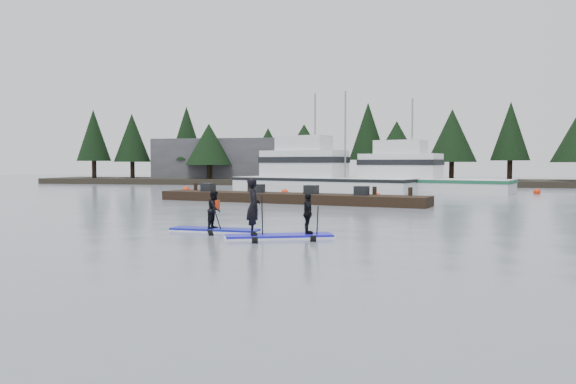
% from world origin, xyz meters
% --- Properties ---
extents(ground, '(160.00, 160.00, 0.00)m').
position_xyz_m(ground, '(0.00, 0.00, 0.00)').
color(ground, slate).
rests_on(ground, ground).
extents(far_shore, '(70.00, 8.00, 0.60)m').
position_xyz_m(far_shore, '(0.00, 42.00, 0.30)').
color(far_shore, '#2D281E').
rests_on(far_shore, ground).
extents(treeline, '(60.00, 4.00, 8.00)m').
position_xyz_m(treeline, '(0.00, 42.00, 0.00)').
color(treeline, black).
rests_on(treeline, ground).
extents(waterfront_building, '(18.00, 6.00, 5.00)m').
position_xyz_m(waterfront_building, '(-14.00, 44.00, 2.50)').
color(waterfront_building, '#4C4C51').
rests_on(waterfront_building, ground).
extents(fishing_boat_large, '(15.86, 9.31, 8.92)m').
position_xyz_m(fishing_boat_large, '(-2.21, 28.53, 0.66)').
color(fishing_boat_large, white).
rests_on(fishing_boat_large, ground).
extents(fishing_boat_medium, '(14.27, 8.21, 8.28)m').
position_xyz_m(fishing_boat_medium, '(5.58, 28.41, 0.58)').
color(fishing_boat_medium, white).
rests_on(fishing_boat_medium, ground).
extents(floating_dock, '(16.52, 5.99, 0.55)m').
position_xyz_m(floating_dock, '(-1.89, 14.91, 0.27)').
color(floating_dock, black).
rests_on(floating_dock, ground).
extents(buoy_a, '(0.56, 0.56, 0.56)m').
position_xyz_m(buoy_a, '(-12.27, 24.98, 0.00)').
color(buoy_a, red).
rests_on(buoy_a, ground).
extents(buoy_d, '(0.48, 0.48, 0.48)m').
position_xyz_m(buoy_d, '(3.04, 19.94, 0.00)').
color(buoy_d, red).
rests_on(buoy_d, ground).
extents(buoy_b, '(0.54, 0.54, 0.54)m').
position_xyz_m(buoy_b, '(-3.75, 22.73, 0.00)').
color(buoy_b, red).
rests_on(buoy_b, ground).
extents(buoy_c, '(0.50, 0.50, 0.50)m').
position_xyz_m(buoy_c, '(14.49, 27.80, 0.00)').
color(buoy_c, red).
rests_on(buoy_c, ground).
extents(paddleboard_solo, '(3.10, 1.17, 1.85)m').
position_xyz_m(paddleboard_solo, '(-1.48, 0.94, 0.49)').
color(paddleboard_solo, '#1118A6').
rests_on(paddleboard_solo, ground).
extents(paddleboard_duo, '(3.36, 1.89, 2.35)m').
position_xyz_m(paddleboard_duo, '(0.92, -0.25, 0.67)').
color(paddleboard_duo, '#1916CE').
rests_on(paddleboard_duo, ground).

